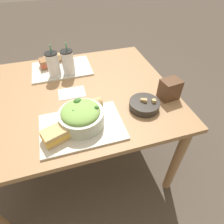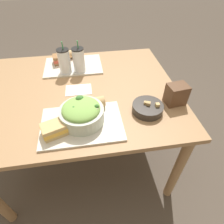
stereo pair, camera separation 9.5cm
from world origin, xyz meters
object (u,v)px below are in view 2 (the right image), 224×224
(soup_bowl, at_px, (148,108))
(baguette_far, at_px, (68,55))
(salad_bowl, at_px, (82,113))
(sandwich_far, at_px, (61,59))
(baguette_near, at_px, (90,104))
(chip_bag, at_px, (176,94))
(sandwich_near, at_px, (54,129))
(napkin_folded, at_px, (79,90))
(drink_cup_red, at_px, (79,61))
(drink_cup_dark, at_px, (64,62))

(soup_bowl, xyz_separation_m, baguette_far, (-0.46, 0.69, 0.02))
(salad_bowl, height_order, sandwich_far, salad_bowl)
(baguette_near, height_order, chip_bag, chip_bag)
(soup_bowl, bearing_deg, sandwich_near, -168.78)
(baguette_near, bearing_deg, napkin_folded, 9.29)
(chip_bag, distance_m, napkin_folded, 0.61)
(baguette_far, bearing_deg, soup_bowl, -160.33)
(sandwich_far, xyz_separation_m, drink_cup_red, (0.14, -0.14, 0.05))
(soup_bowl, distance_m, sandwich_near, 0.52)
(chip_bag, bearing_deg, drink_cup_red, 134.20)
(sandwich_near, height_order, sandwich_far, same)
(soup_bowl, xyz_separation_m, drink_cup_dark, (-0.47, 0.49, 0.07))
(baguette_near, relative_size, chip_bag, 1.41)
(baguette_near, bearing_deg, drink_cup_red, -2.48)
(sandwich_far, xyz_separation_m, chip_bag, (0.69, -0.58, 0.02))
(drink_cup_red, bearing_deg, chip_bag, -38.58)
(sandwich_near, distance_m, chip_bag, 0.71)
(soup_bowl, relative_size, sandwich_near, 1.23)
(salad_bowl, bearing_deg, drink_cup_dark, 100.68)
(sandwich_near, relative_size, baguette_far, 0.86)
(chip_bag, bearing_deg, drink_cup_dark, 138.77)
(sandwich_near, xyz_separation_m, baguette_near, (0.19, 0.16, -0.00))
(soup_bowl, bearing_deg, drink_cup_red, 127.03)
(soup_bowl, bearing_deg, napkin_folded, 145.52)
(salad_bowl, distance_m, sandwich_far, 0.68)
(baguette_far, height_order, drink_cup_red, drink_cup_red)
(soup_bowl, distance_m, napkin_folded, 0.47)
(sandwich_far, xyz_separation_m, baguette_far, (0.05, 0.06, -0.00))
(baguette_far, bearing_deg, baguette_near, 178.47)
(baguette_far, height_order, napkin_folded, baguette_far)
(sandwich_near, relative_size, sandwich_far, 1.06)
(drink_cup_red, bearing_deg, napkin_folded, -94.89)
(sandwich_near, xyz_separation_m, napkin_folded, (0.12, 0.37, -0.04))
(salad_bowl, bearing_deg, sandwich_far, 101.57)
(sandwich_near, distance_m, sandwich_far, 0.73)
(baguette_far, relative_size, napkin_folded, 0.97)
(soup_bowl, height_order, baguette_near, baguette_near)
(drink_cup_red, height_order, napkin_folded, drink_cup_red)
(sandwich_far, distance_m, baguette_far, 0.08)
(napkin_folded, bearing_deg, drink_cup_red, 85.11)
(chip_bag, bearing_deg, sandwich_far, 132.53)
(sandwich_near, height_order, baguette_near, same)
(salad_bowl, relative_size, sandwich_far, 1.73)
(baguette_far, xyz_separation_m, drink_cup_red, (0.09, -0.21, 0.05))
(salad_bowl, distance_m, soup_bowl, 0.37)
(salad_bowl, bearing_deg, sandwich_near, -153.00)
(baguette_far, bearing_deg, sandwich_near, 162.38)
(soup_bowl, xyz_separation_m, chip_bag, (0.18, 0.05, 0.04))
(salad_bowl, xyz_separation_m, napkin_folded, (-0.02, 0.30, -0.07))
(soup_bowl, relative_size, baguette_near, 1.00)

